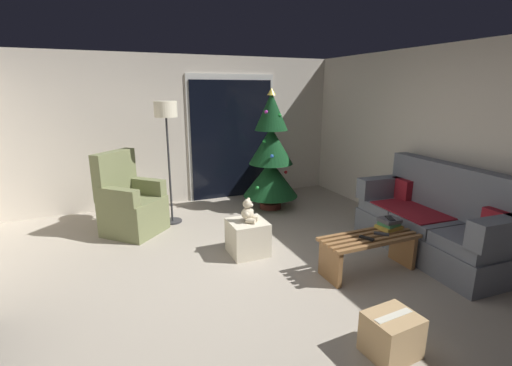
% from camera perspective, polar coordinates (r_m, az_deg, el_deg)
% --- Properties ---
extents(ground_plane, '(7.00, 7.00, 0.00)m').
position_cam_1_polar(ground_plane, '(3.90, -1.45, -15.23)').
color(ground_plane, '#9E9384').
extents(wall_back, '(5.72, 0.12, 2.50)m').
position_cam_1_polar(wall_back, '(6.37, -11.79, 8.11)').
color(wall_back, beige).
rests_on(wall_back, ground).
extents(wall_right, '(0.12, 6.00, 2.50)m').
position_cam_1_polar(wall_right, '(5.21, 29.28, 5.14)').
color(wall_right, beige).
rests_on(wall_right, ground).
extents(patio_door_frame, '(1.60, 0.02, 2.20)m').
position_cam_1_polar(patio_door_frame, '(6.55, -3.85, 7.23)').
color(patio_door_frame, silver).
rests_on(patio_door_frame, ground).
extents(patio_door_glass, '(1.50, 0.02, 2.10)m').
position_cam_1_polar(patio_door_glass, '(6.54, -3.79, 6.78)').
color(patio_door_glass, black).
rests_on(patio_door_glass, ground).
extents(couch, '(0.89, 1.98, 1.08)m').
position_cam_1_polar(couch, '(4.83, 26.42, -5.58)').
color(couch, slate).
rests_on(couch, ground).
extents(coffee_table, '(1.10, 0.40, 0.42)m').
position_cam_1_polar(coffee_table, '(4.14, 17.43, -9.84)').
color(coffee_table, olive).
rests_on(coffee_table, ground).
extents(remote_black, '(0.10, 0.16, 0.02)m').
position_cam_1_polar(remote_black, '(3.99, 17.13, -8.35)').
color(remote_black, black).
rests_on(remote_black, coffee_table).
extents(remote_graphite, '(0.14, 0.14, 0.02)m').
position_cam_1_polar(remote_graphite, '(4.15, 19.28, -7.62)').
color(remote_graphite, '#333338').
rests_on(remote_graphite, coffee_table).
extents(book_stack, '(0.27, 0.22, 0.12)m').
position_cam_1_polar(book_stack, '(4.34, 20.36, -6.07)').
color(book_stack, '#B79333').
rests_on(book_stack, coffee_table).
extents(cell_phone, '(0.12, 0.16, 0.01)m').
position_cam_1_polar(cell_phone, '(4.32, 20.48, -5.25)').
color(cell_phone, black).
rests_on(cell_phone, book_stack).
extents(christmas_tree, '(0.90, 0.90, 1.97)m').
position_cam_1_polar(christmas_tree, '(5.87, 2.37, 4.15)').
color(christmas_tree, '#4C1E19').
rests_on(christmas_tree, ground).
extents(armchair, '(0.97, 0.97, 1.13)m').
position_cam_1_polar(armchair, '(5.26, -19.32, -3.25)').
color(armchair, olive).
rests_on(armchair, ground).
extents(floor_lamp, '(0.32, 0.32, 1.78)m').
position_cam_1_polar(floor_lamp, '(5.28, -14.03, 9.47)').
color(floor_lamp, '#2D2D30').
rests_on(floor_lamp, ground).
extents(ottoman, '(0.44, 0.44, 0.41)m').
position_cam_1_polar(ottoman, '(4.40, -1.34, -8.61)').
color(ottoman, beige).
rests_on(ottoman, ground).
extents(teddy_bear_cream, '(0.22, 0.21, 0.29)m').
position_cam_1_polar(teddy_bear_cream, '(4.28, -1.23, -4.60)').
color(teddy_bear_cream, beige).
rests_on(teddy_bear_cream, ottoman).
extents(cardboard_box_taped_mid_floor, '(0.39, 0.34, 0.33)m').
position_cam_1_polar(cardboard_box_taped_mid_floor, '(3.09, 20.69, -21.61)').
color(cardboard_box_taped_mid_floor, tan).
rests_on(cardboard_box_taped_mid_floor, ground).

